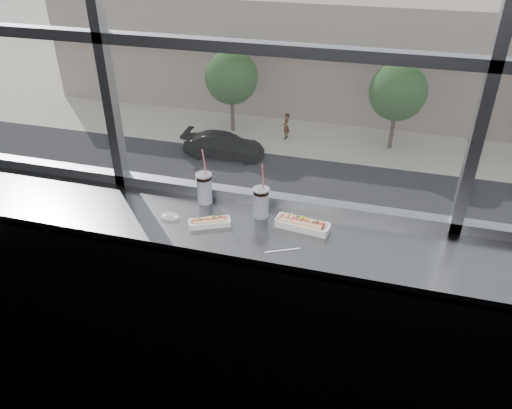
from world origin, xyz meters
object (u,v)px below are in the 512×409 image
(soda_cup_right, at_px, (261,201))
(car_near_a, at_px, (85,194))
(tree_left, at_px, (232,78))
(soda_cup_left, at_px, (204,187))
(hotdog_tray_left, at_px, (209,222))
(pedestrian_a, at_px, (286,124))
(pedestrian_c, at_px, (474,139))
(car_near_d, at_px, (506,260))
(car_near_b, at_px, (234,217))
(wrapper, at_px, (170,216))
(car_near_c, at_px, (386,238))
(tree_center, at_px, (398,92))
(hotdog_tray_right, at_px, (302,224))
(loose_straw, at_px, (283,250))
(car_far_a, at_px, (224,141))

(soda_cup_right, xyz_separation_m, car_near_a, (-13.49, 16.15, -11.18))
(car_near_a, height_order, tree_left, tree_left)
(soda_cup_left, height_order, car_near_a, soda_cup_left)
(car_near_a, bearing_deg, hotdog_tray_left, -135.63)
(pedestrian_a, bearing_deg, soda_cup_left, 11.06)
(hotdog_tray_left, bearing_deg, pedestrian_c, 51.74)
(car_near_d, height_order, car_near_b, car_near_b)
(wrapper, relative_size, tree_left, 0.02)
(car_near_d, xyz_separation_m, car_near_c, (-4.83, 0.00, 0.15))
(car_near_c, bearing_deg, tree_center, 5.89)
(soda_cup_left, xyz_separation_m, car_near_b, (-5.27, 16.09, -11.14))
(wrapper, relative_size, tree_center, 0.02)
(wrapper, xyz_separation_m, car_near_b, (-5.14, 16.31, -11.05))
(car_near_a, bearing_deg, tree_center, -44.98)
(tree_left, height_order, tree_center, same)
(hotdog_tray_right, distance_m, car_near_d, 20.51)
(soda_cup_left, bearing_deg, tree_center, 87.32)
(soda_cup_left, xyz_separation_m, car_near_c, (1.62, 16.09, -11.04))
(loose_straw, height_order, wrapper, wrapper)
(soda_cup_right, distance_m, tree_left, 30.93)
(pedestrian_c, distance_m, tree_center, 5.57)
(car_near_d, relative_size, car_near_a, 0.99)
(car_near_b, bearing_deg, car_near_d, -87.04)
(pedestrian_c, bearing_deg, tree_center, 3.07)
(soda_cup_right, xyz_separation_m, loose_straw, (0.19, -0.29, -0.10))
(pedestrian_a, bearing_deg, tree_center, 93.29)
(hotdog_tray_left, distance_m, car_near_d, 20.73)
(hotdog_tray_left, relative_size, car_near_c, 0.04)
(loose_straw, height_order, car_near_c, loose_straw)
(tree_center, bearing_deg, pedestrian_a, -176.71)
(wrapper, xyz_separation_m, car_near_c, (1.75, 16.31, -10.95))
(soda_cup_left, bearing_deg, hotdog_tray_right, -11.20)
(wrapper, bearing_deg, car_near_d, 68.05)
(hotdog_tray_left, relative_size, soda_cup_left, 0.67)
(loose_straw, distance_m, car_near_b, 20.64)
(pedestrian_a, xyz_separation_m, tree_left, (-3.84, 0.39, 2.63))
(hotdog_tray_left, xyz_separation_m, loose_straw, (0.44, -0.12, -0.02))
(car_near_c, bearing_deg, car_far_a, 56.14)
(soda_cup_right, bearing_deg, tree_center, 88.06)
(soda_cup_right, height_order, car_far_a, soda_cup_right)
(soda_cup_right, bearing_deg, car_near_c, 85.55)
(car_near_c, relative_size, tree_center, 1.20)
(car_near_d, height_order, car_near_a, car_near_a)
(hotdog_tray_left, xyz_separation_m, pedestrian_a, (-5.53, 27.93, -11.02))
(wrapper, bearing_deg, loose_straw, -10.57)
(hotdog_tray_right, height_order, tree_left, hotdog_tray_right)
(soda_cup_right, xyz_separation_m, car_near_c, (1.26, 16.15, -11.04))
(hotdog_tray_left, height_order, soda_cup_left, soda_cup_left)
(soda_cup_left, height_order, car_far_a, soda_cup_left)
(car_near_d, bearing_deg, tree_left, 58.04)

